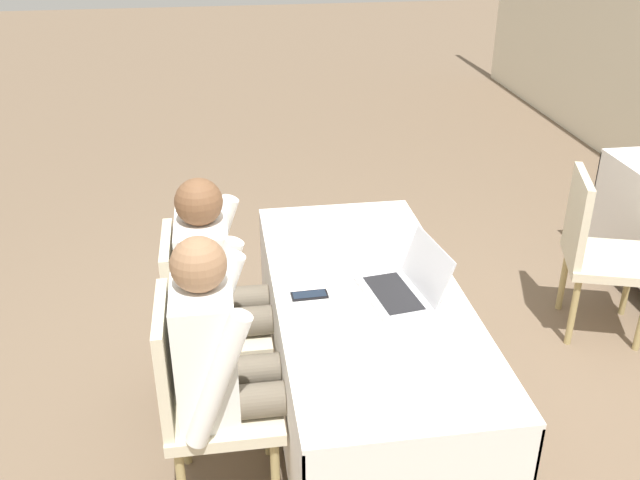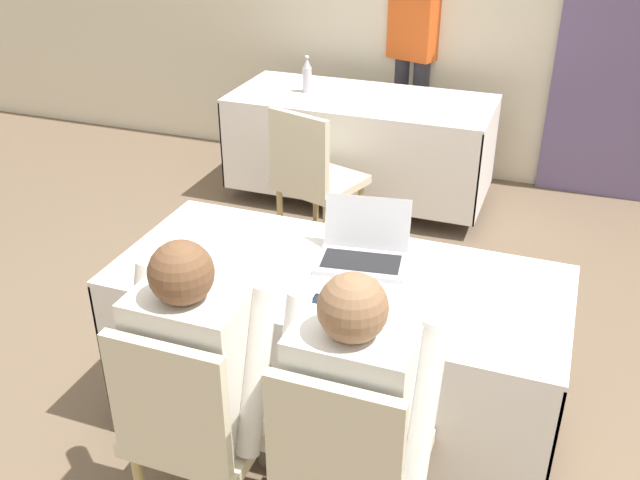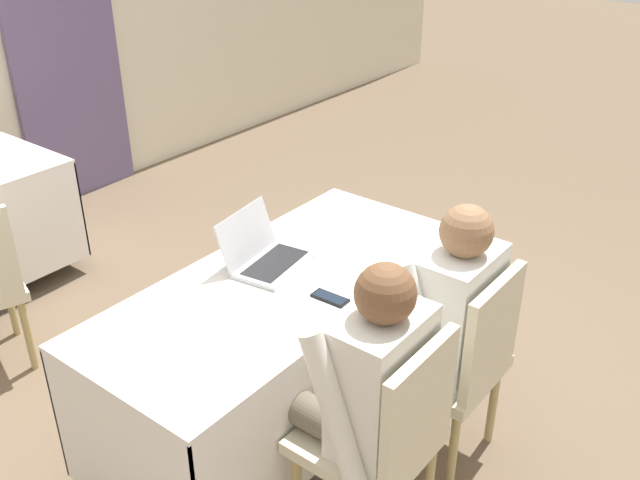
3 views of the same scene
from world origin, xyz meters
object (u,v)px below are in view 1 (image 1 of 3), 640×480
chair_near_left (202,318)px  person_checkered_shirt (223,285)px  chair_far_spare (596,248)px  chair_near_right (203,394)px  person_white_shirt (228,358)px  cell_phone (309,295)px  laptop (403,286)px

chair_near_left → person_checkered_shirt: (-0.00, 0.10, 0.16)m
chair_far_spare → chair_near_right: bearing=131.0°
chair_far_spare → person_checkered_shirt: bearing=118.0°
person_white_shirt → person_checkered_shirt: bearing=0.0°
chair_near_left → person_white_shirt: 0.57m
chair_near_left → person_checkered_shirt: size_ratio=0.78×
person_white_shirt → cell_phone: bearing=-52.9°
cell_phone → chair_near_right: chair_near_right is taller
person_white_shirt → chair_far_spare: bearing=-65.5°
laptop → person_white_shirt: size_ratio=0.33×
cell_phone → chair_far_spare: chair_far_spare is taller
chair_near_right → cell_phone: bearing=-59.8°
cell_phone → person_white_shirt: size_ratio=0.13×
chair_near_left → person_checkered_shirt: person_checkered_shirt is taller
chair_near_right → person_checkered_shirt: (-0.53, 0.10, 0.16)m
chair_far_spare → chair_near_left: bearing=117.5°
cell_phone → laptop: bearing=80.2°
chair_near_right → person_white_shirt: 0.19m
chair_near_left → chair_far_spare: (-0.36, 2.07, 0.00)m
chair_far_spare → person_checkered_shirt: size_ratio=0.78×
cell_phone → chair_near_right: (0.26, -0.45, -0.24)m
laptop → person_checkered_shirt: bearing=-122.7°
laptop → chair_near_right: bearing=-84.1°
laptop → person_checkered_shirt: (-0.33, -0.72, -0.12)m
laptop → chair_near_left: (-0.33, -0.82, -0.28)m
chair_far_spare → laptop: bearing=136.4°
chair_near_left → chair_far_spare: same height
cell_phone → chair_far_spare: size_ratio=0.17×
laptop → chair_near_left: size_ratio=0.42×
chair_near_left → person_white_shirt: bearing=-169.1°
cell_phone → chair_near_right: size_ratio=0.17×
cell_phone → chair_near_left: 0.58m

